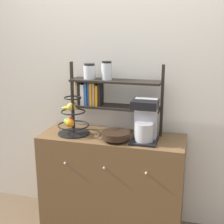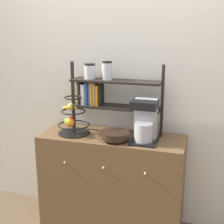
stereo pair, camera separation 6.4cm
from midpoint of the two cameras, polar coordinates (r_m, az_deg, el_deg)
name	(u,v)px [view 2 (the right image)]	position (r m, az deg, el deg)	size (l,w,h in m)	color
wall_back	(121,86)	(2.91, 2.24, 4.74)	(7.00, 0.05, 2.60)	silver
sideboard	(112,182)	(2.93, 0.64, -12.77)	(1.27, 0.48, 0.90)	brown
coffee_maker	(145,121)	(2.59, 6.76, -1.63)	(0.22, 0.24, 0.36)	black
fruit_stand	(72,120)	(2.80, -6.61, -1.40)	(0.28, 0.28, 0.40)	black
wooden_bowl	(115,135)	(2.63, 1.34, -4.30)	(0.24, 0.24, 0.08)	black
shelf_hutch	(103,90)	(2.79, -1.04, 4.12)	(0.85, 0.20, 0.64)	black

